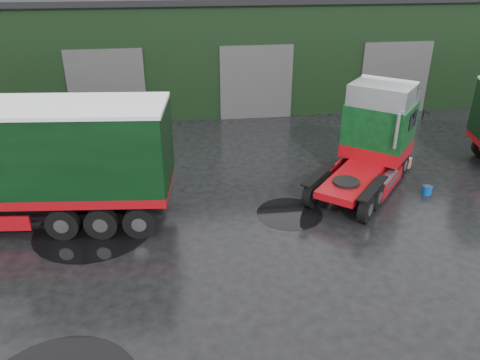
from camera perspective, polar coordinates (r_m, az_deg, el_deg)
name	(u,v)px	position (r m, az deg, el deg)	size (l,w,h in m)	color
ground	(267,268)	(14.11, 3.35, -10.62)	(100.00, 100.00, 0.00)	black
warehouse	(241,42)	(31.83, 0.13, 16.45)	(32.40, 12.40, 6.30)	black
hero_tractor	(364,143)	(18.20, 14.86, 4.36)	(2.69, 6.34, 3.94)	#0A3414
wash_bucket	(427,190)	(19.41, 21.86, -1.15)	(0.35, 0.35, 0.33)	#073C98
tree_back_a	(126,3)	(41.42, -13.71, 20.19)	(4.40, 4.40, 9.50)	black
tree_back_b	(317,13)	(43.16, 9.38, 19.42)	(4.40, 4.40, 7.50)	black
puddle_1	(289,213)	(16.86, 6.05, -4.07)	(2.36, 2.36, 0.01)	black
puddle_2	(94,230)	(16.58, -17.37, -5.79)	(3.96, 3.96, 0.01)	black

